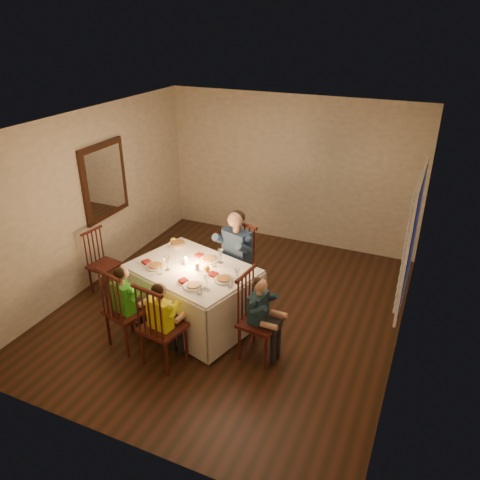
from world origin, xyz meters
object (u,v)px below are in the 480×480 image
at_px(chair_adult, 236,296).
at_px(chair_extra, 108,290).
at_px(chair_near_right, 166,361).
at_px(adult, 236,296).
at_px(serving_bowl, 178,245).
at_px(chair_end, 259,355).
at_px(child_yellow, 166,361).
at_px(chair_near_left, 131,343).
at_px(child_green, 131,343).
at_px(dining_table, 193,283).
at_px(child_teal, 259,355).

relative_size(chair_adult, chair_extra, 1.15).
xyz_separation_m(chair_near_right, adult, (0.18, 1.64, 0.00)).
xyz_separation_m(chair_adult, serving_bowl, (-0.75, -0.32, 0.85)).
bearing_deg(chair_adult, serving_bowl, -140.38).
distance_m(chair_end, chair_extra, 2.68).
height_order(adult, child_yellow, adult).
height_order(chair_extra, adult, adult).
height_order(chair_near_right, chair_extra, chair_near_right).
relative_size(chair_near_left, adult, 0.83).
bearing_deg(adult, serving_bowl, -140.38).
bearing_deg(chair_extra, child_yellow, -113.20).
bearing_deg(chair_adult, adult, 16.59).
height_order(chair_end, child_green, chair_end).
distance_m(dining_table, chair_extra, 1.68).
distance_m(dining_table, chair_adult, 1.00).
relative_size(dining_table, child_green, 1.63).
xyz_separation_m(chair_near_left, chair_near_right, (0.59, -0.10, 0.00)).
relative_size(dining_table, child_yellow, 1.66).
xyz_separation_m(chair_adult, child_yellow, (-0.18, -1.64, 0.00)).
bearing_deg(serving_bowl, chair_near_right, -66.88).
distance_m(chair_extra, child_yellow, 1.93).
xyz_separation_m(child_yellow, serving_bowl, (-0.56, 1.32, 0.85)).
relative_size(child_yellow, serving_bowl, 4.58).
height_order(chair_adult, chair_near_right, same).
height_order(chair_extra, child_green, child_green).
distance_m(chair_near_right, chair_end, 1.14).
bearing_deg(chair_near_right, child_yellow, -170.88).
distance_m(chair_near_left, chair_end, 1.64).
bearing_deg(child_teal, chair_near_left, 112.28).
bearing_deg(chair_near_right, chair_extra, -22.13).
relative_size(chair_end, child_yellow, 1.02).
distance_m(chair_near_left, child_green, 0.00).
height_order(chair_extra, child_teal, child_teal).
xyz_separation_m(chair_near_left, chair_end, (1.58, 0.45, 0.00)).
bearing_deg(chair_extra, child_teal, -91.52).
xyz_separation_m(child_green, child_teal, (1.58, 0.45, 0.00)).
distance_m(dining_table, child_yellow, 1.05).
distance_m(chair_end, child_teal, 0.00).
relative_size(dining_table, child_teal, 1.68).
bearing_deg(serving_bowl, dining_table, -43.28).
height_order(chair_adult, child_green, chair_adult).
height_order(dining_table, chair_end, dining_table).
height_order(child_yellow, serving_bowl, serving_bowl).
height_order(chair_end, adult, adult).
bearing_deg(dining_table, chair_extra, -169.35).
bearing_deg(chair_end, child_teal, 0.00).
bearing_deg(chair_extra, chair_adult, -62.98).
distance_m(chair_near_right, chair_extra, 1.93).
relative_size(chair_near_left, chair_extra, 1.15).
xyz_separation_m(chair_extra, child_yellow, (1.65, -1.00, 0.00)).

